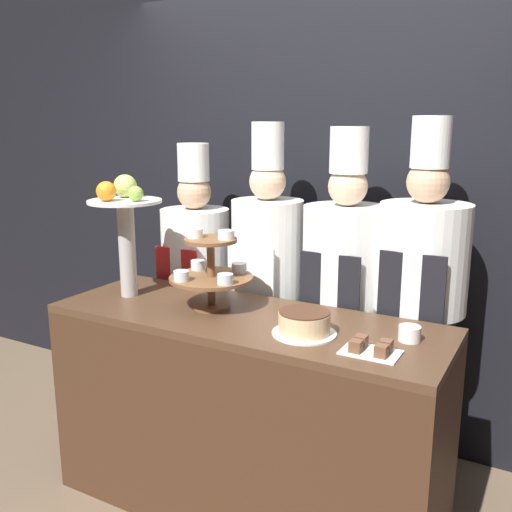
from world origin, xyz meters
TOP-DOWN VIEW (x-y plane):
  - wall_back at (0.00, 1.24)m, footprint 10.00×0.06m
  - buffet_counter at (0.00, 0.31)m, footprint 1.77×0.62m
  - tiered_stand at (-0.19, 0.33)m, footprint 0.38×0.38m
  - fruit_pedestal at (-0.66, 0.30)m, footprint 0.35×0.35m
  - cake_round at (0.32, 0.23)m, footprint 0.26×0.26m
  - cup_white at (0.71, 0.36)m, footprint 0.09×0.09m
  - cake_square_tray at (0.61, 0.17)m, footprint 0.21×0.14m
  - chef_left at (-0.64, 0.85)m, footprint 0.39×0.39m
  - chef_center_left at (-0.18, 0.85)m, footprint 0.38×0.38m
  - chef_center_right at (0.26, 0.85)m, footprint 0.42×0.42m
  - chef_right at (0.63, 0.85)m, footprint 0.41×0.41m

SIDE VIEW (x-z plane):
  - buffet_counter at x=0.00m, z-range 0.00..0.95m
  - chef_left at x=-0.64m, z-range 0.07..1.74m
  - chef_center_right at x=0.26m, z-range 0.07..1.84m
  - chef_center_left at x=-0.18m, z-range 0.07..1.85m
  - cake_square_tray at x=0.61m, z-range 0.94..0.99m
  - chef_right at x=0.63m, z-range 0.07..1.88m
  - cup_white at x=0.71m, z-range 0.95..1.01m
  - cake_round at x=0.32m, z-range 0.95..1.05m
  - tiered_stand at x=-0.19m, z-range 0.95..1.31m
  - fruit_pedestal at x=-0.66m, z-range 1.05..1.63m
  - wall_back at x=0.00m, z-range 0.00..2.80m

